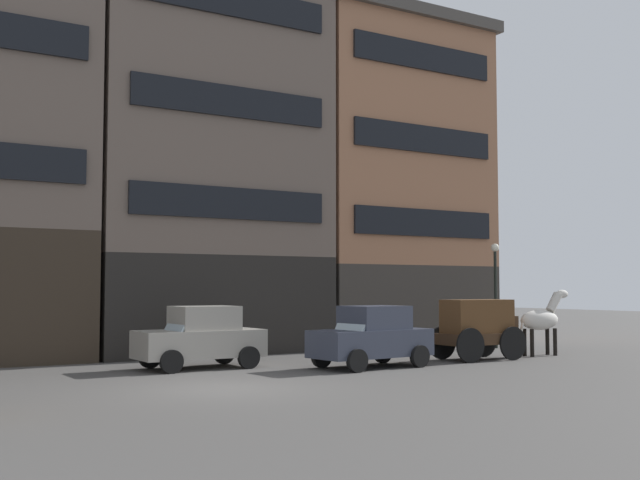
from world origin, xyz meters
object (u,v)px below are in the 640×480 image
draft_horse (542,319)px  sedan_light (372,337)px  cargo_wagon (478,325)px  streetlamp_curbside (495,280)px  sedan_parked_curb (201,337)px

draft_horse → sedan_light: size_ratio=0.61×
cargo_wagon → sedan_light: (-4.44, -0.22, -0.23)m
streetlamp_curbside → draft_horse: bearing=-107.0°
cargo_wagon → draft_horse: draft_horse is taller
draft_horse → streetlamp_curbside: streetlamp_curbside is taller
cargo_wagon → draft_horse: bearing=-0.0°
draft_horse → sedan_parked_curb: bearing=169.8°
draft_horse → cargo_wagon: bearing=180.0°
cargo_wagon → draft_horse: 2.95m
draft_horse → sedan_parked_curb: draft_horse is taller
cargo_wagon → sedan_parked_curb: 9.19m
sedan_light → streetlamp_curbside: size_ratio=0.93×
cargo_wagon → streetlamp_curbside: 5.38m
draft_horse → sedan_light: (-7.39, -0.22, -0.36)m
draft_horse → sedan_parked_curb: 12.08m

